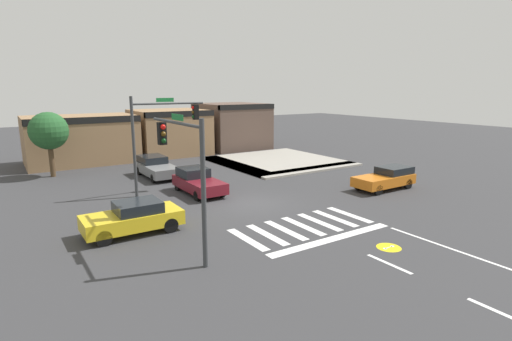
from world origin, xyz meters
TOP-DOWN VIEW (x-y plane):
  - ground_plane at (0.00, 0.00)m, footprint 120.00×120.00m
  - crosswalk_near at (-0.00, -4.50)m, footprint 6.65×2.98m
  - lane_markings at (1.06, -12.74)m, footprint 6.80×24.25m
  - bike_detector_marking at (1.28, -8.47)m, footprint 1.01×1.01m
  - curb_corner_northeast at (8.49, 9.42)m, footprint 10.00×10.60m
  - storefront_row at (2.37, 19.08)m, footprint 23.05×6.86m
  - traffic_signal_southwest at (-5.84, -4.16)m, footprint 0.32×4.84m
  - traffic_signal_northwest at (-3.30, 5.03)m, footprint 4.63×0.32m
  - car_maroon at (-1.53, 3.85)m, footprint 1.87×4.27m
  - car_orange at (9.13, -1.93)m, footprint 4.25×1.79m
  - car_yellow at (-6.98, -1.02)m, footprint 4.28×1.91m
  - car_gray at (-2.10, 9.80)m, footprint 1.95×4.65m
  - roadside_tree at (-8.50, 14.00)m, footprint 2.72×2.72m

SIDE VIEW (x-z plane):
  - ground_plane at x=0.00m, z-range 0.00..0.00m
  - bike_detector_marking at x=1.28m, z-range 0.00..0.01m
  - crosswalk_near at x=0.00m, z-range 0.00..0.01m
  - lane_markings at x=1.06m, z-range 0.00..0.01m
  - curb_corner_northeast at x=8.49m, z-range 0.00..0.15m
  - car_orange at x=9.13m, z-range 0.03..1.42m
  - car_maroon at x=-1.53m, z-range -0.02..1.48m
  - car_gray at x=-2.10m, z-range 0.01..1.46m
  - car_yellow at x=-6.98m, z-range 0.02..1.46m
  - storefront_row at x=2.37m, z-range -0.17..4.63m
  - roadside_tree at x=-8.50m, z-range 0.98..5.75m
  - traffic_signal_southwest at x=-5.84m, z-range 1.09..6.55m
  - traffic_signal_northwest at x=-3.30m, z-range 1.11..7.09m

